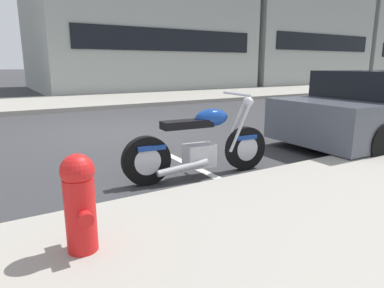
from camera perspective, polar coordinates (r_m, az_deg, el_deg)
name	(u,v)px	position (r m, az deg, el deg)	size (l,w,h in m)	color
ground_plane	(120,132)	(7.88, -11.88, 2.01)	(260.00, 260.00, 0.00)	#333335
sidewalk_far_curb	(285,91)	(20.13, 15.34, 8.59)	(120.00, 5.00, 0.14)	gray
parking_stall_stripe	(203,171)	(4.86, 1.86, -4.55)	(0.12, 2.20, 0.01)	silver
parked_motorcycle	(201,146)	(4.54, 1.51, -0.29)	(2.11, 0.62, 1.11)	black
parked_car_at_intersection	(384,108)	(7.56, 29.45, 5.21)	(4.38, 2.03, 1.37)	#4C515B
fire_hydrant	(80,201)	(2.60, -18.27, -8.97)	(0.24, 0.36, 0.73)	red
townhouse_far_uphill	(359,17)	(39.42, 26.18, 18.47)	(12.03, 11.47, 12.13)	#939993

